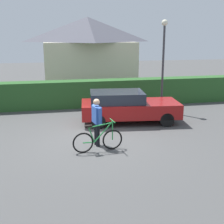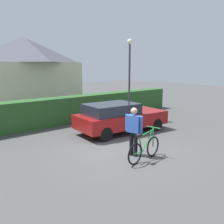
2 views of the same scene
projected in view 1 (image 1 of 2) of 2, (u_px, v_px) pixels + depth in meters
The scene contains 8 objects.
ground_plane at pixel (96, 140), 10.49m from camera, with size 60.00×60.00×0.00m, color #464646.
hedge_row at pixel (80, 94), 15.14m from camera, with size 16.46×0.90×1.33m, color #285525.
house_distant at pixel (88, 53), 19.81m from camera, with size 5.91×4.86×4.65m.
parked_car_near at pixel (127, 106), 12.45m from camera, with size 4.16×2.16×1.31m.
bicycle at pixel (98, 140), 9.42m from camera, with size 1.61×0.50×0.97m.
person_rider at pixel (97, 119), 9.77m from camera, with size 0.28×0.64×1.58m.
street_lamp at pixel (163, 53), 13.71m from camera, with size 0.28×0.28×4.21m.
fire_hydrant at pixel (132, 104), 13.96m from camera, with size 0.20×0.20×0.81m.
Camera 1 is at (-1.46, -9.81, 3.60)m, focal length 48.28 mm.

